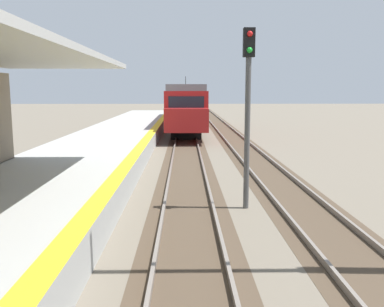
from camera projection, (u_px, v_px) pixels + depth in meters
station_platform at (59, 180)px, 14.15m from camera, size 5.00×80.00×0.91m
track_pair_nearest_platform at (187, 169)px, 18.24m from camera, size 2.34×120.00×0.16m
track_pair_middle at (264, 169)px, 18.30m from camera, size 2.34×120.00×0.16m
approaching_train at (186, 106)px, 35.57m from camera, size 2.93×19.60×4.76m
rail_signal_post at (248, 100)px, 11.92m from camera, size 0.32×0.34×5.20m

